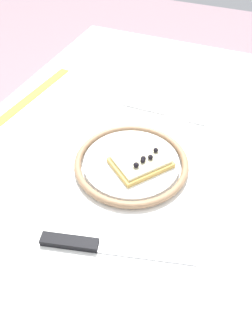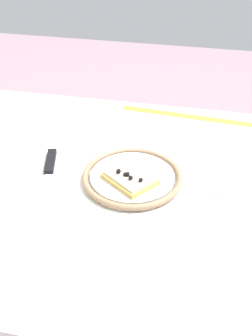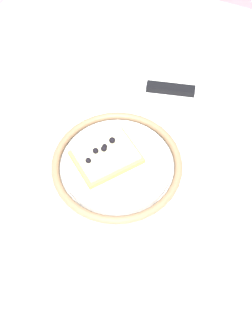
# 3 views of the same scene
# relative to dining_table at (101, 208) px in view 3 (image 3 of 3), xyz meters

# --- Properties ---
(ground_plane) EXTENTS (6.00, 6.00, 0.00)m
(ground_plane) POSITION_rel_dining_table_xyz_m (0.00, 0.00, -0.65)
(ground_plane) COLOR gray
(dining_table) EXTENTS (1.03, 0.76, 0.75)m
(dining_table) POSITION_rel_dining_table_xyz_m (0.00, 0.00, 0.00)
(dining_table) COLOR white
(dining_table) RESTS_ON ground_plane
(plate) EXTENTS (0.22, 0.22, 0.02)m
(plate) POSITION_rel_dining_table_xyz_m (0.04, -0.02, 0.11)
(plate) COLOR white
(plate) RESTS_ON dining_table
(pizza_slice_near) EXTENTS (0.13, 0.12, 0.03)m
(pizza_slice_near) POSITION_rel_dining_table_xyz_m (0.04, 0.00, 0.12)
(pizza_slice_near) COLOR tan
(pizza_slice_near) RESTS_ON plate
(knife) EXTENTS (0.08, 0.24, 0.01)m
(knife) POSITION_rel_dining_table_xyz_m (0.22, -0.01, 0.10)
(knife) COLOR silver
(knife) RESTS_ON dining_table
(fork) EXTENTS (0.02, 0.20, 0.00)m
(fork) POSITION_rel_dining_table_xyz_m (-0.15, -0.02, 0.10)
(fork) COLOR silver
(fork) RESTS_ON dining_table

